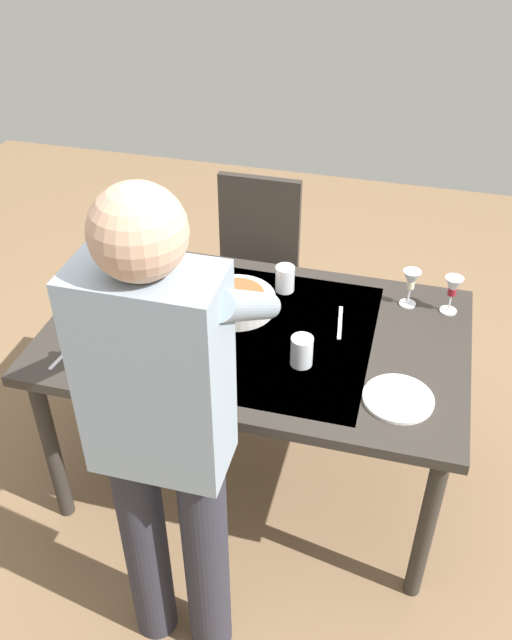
# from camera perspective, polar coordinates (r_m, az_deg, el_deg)

# --- Properties ---
(ground_plane) EXTENTS (6.00, 6.00, 0.00)m
(ground_plane) POSITION_cam_1_polar(r_m,az_deg,el_deg) (3.03, -0.00, -12.49)
(ground_plane) COLOR #846647
(dining_table) EXTENTS (1.52, 0.92, 0.77)m
(dining_table) POSITION_cam_1_polar(r_m,az_deg,el_deg) (2.54, -0.00, -2.30)
(dining_table) COLOR #332D28
(dining_table) RESTS_ON ground_plane
(chair_near) EXTENTS (0.40, 0.40, 0.91)m
(chair_near) POSITION_cam_1_polar(r_m,az_deg,el_deg) (3.35, -0.15, 5.04)
(chair_near) COLOR black
(chair_near) RESTS_ON ground_plane
(person_server) EXTENTS (0.42, 0.61, 1.69)m
(person_server) POSITION_cam_1_polar(r_m,az_deg,el_deg) (1.87, -7.63, -9.09)
(person_server) COLOR #2D2D38
(person_server) RESTS_ON ground_plane
(wine_bottle) EXTENTS (0.07, 0.07, 0.30)m
(wine_bottle) POSITION_cam_1_polar(r_m,az_deg,el_deg) (2.28, -11.83, -2.49)
(wine_bottle) COLOR black
(wine_bottle) RESTS_ON dining_table
(wine_glass_left) EXTENTS (0.07, 0.07, 0.15)m
(wine_glass_left) POSITION_cam_1_polar(r_m,az_deg,el_deg) (2.63, 12.75, 3.12)
(wine_glass_left) COLOR white
(wine_glass_left) RESTS_ON dining_table
(wine_glass_right) EXTENTS (0.07, 0.07, 0.15)m
(wine_glass_right) POSITION_cam_1_polar(r_m,az_deg,el_deg) (2.63, 16.03, 2.54)
(wine_glass_right) COLOR white
(wine_glass_right) RESTS_ON dining_table
(water_cup_near_left) EXTENTS (0.07, 0.07, 0.10)m
(water_cup_near_left) POSITION_cam_1_polar(r_m,az_deg,el_deg) (2.68, -9.22, 2.84)
(water_cup_near_left) COLOR silver
(water_cup_near_left) RESTS_ON dining_table
(water_cup_near_right) EXTENTS (0.08, 0.08, 0.11)m
(water_cup_near_right) POSITION_cam_1_polar(r_m,az_deg,el_deg) (2.68, 2.42, 3.46)
(water_cup_near_right) COLOR silver
(water_cup_near_right) RESTS_ON dining_table
(water_cup_far_left) EXTENTS (0.08, 0.08, 0.11)m
(water_cup_far_left) POSITION_cam_1_polar(r_m,az_deg,el_deg) (2.32, 3.83, -2.59)
(water_cup_far_left) COLOR silver
(water_cup_far_left) RESTS_ON dining_table
(serving_bowl_pasta) EXTENTS (0.30, 0.30, 0.07)m
(serving_bowl_pasta) POSITION_cam_1_polar(r_m,az_deg,el_deg) (2.59, -1.68, 1.61)
(serving_bowl_pasta) COLOR white
(serving_bowl_pasta) RESTS_ON dining_table
(side_bowl_salad) EXTENTS (0.18, 0.18, 0.07)m
(side_bowl_salad) POSITION_cam_1_polar(r_m,az_deg,el_deg) (2.64, -12.82, 1.34)
(side_bowl_salad) COLOR white
(side_bowl_salad) RESTS_ON dining_table
(side_bowl_bread) EXTENTS (0.16, 0.16, 0.07)m
(side_bowl_bread) POSITION_cam_1_polar(r_m,az_deg,el_deg) (2.88, -8.38, 5.23)
(side_bowl_bread) COLOR white
(side_bowl_bread) RESTS_ON dining_table
(dinner_plate_near) EXTENTS (0.23, 0.23, 0.01)m
(dinner_plate_near) POSITION_cam_1_polar(r_m,az_deg,el_deg) (2.26, 11.74, -6.41)
(dinner_plate_near) COLOR white
(dinner_plate_near) RESTS_ON dining_table
(table_knife) EXTENTS (0.04, 0.20, 0.00)m
(table_knife) POSITION_cam_1_polar(r_m,az_deg,el_deg) (2.55, 7.00, -0.21)
(table_knife) COLOR silver
(table_knife) RESTS_ON dining_table
(table_fork) EXTENTS (0.04, 0.18, 0.00)m
(table_fork) POSITION_cam_1_polar(r_m,az_deg,el_deg) (2.48, -15.61, -2.73)
(table_fork) COLOR silver
(table_fork) RESTS_ON dining_table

